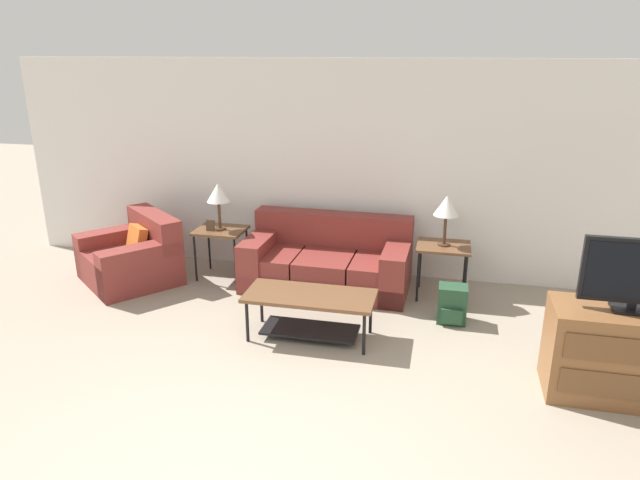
# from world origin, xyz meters

# --- Properties ---
(wall_back) EXTENTS (8.66, 0.06, 2.60)m
(wall_back) POSITION_xyz_m (0.00, 4.21, 1.30)
(wall_back) COLOR white
(wall_back) RESTS_ON ground_plane
(couch) EXTENTS (1.94, 0.99, 0.82)m
(couch) POSITION_xyz_m (-0.11, 3.65, 0.29)
(couch) COLOR maroon
(couch) RESTS_ON ground_plane
(armchair) EXTENTS (1.45, 1.43, 0.80)m
(armchair) POSITION_xyz_m (-2.45, 3.29, 0.29)
(armchair) COLOR maroon
(armchair) RESTS_ON ground_plane
(coffee_table) EXTENTS (1.25, 0.55, 0.46)m
(coffee_table) POSITION_xyz_m (-0.00, 2.34, 0.34)
(coffee_table) COLOR brown
(coffee_table) RESTS_ON ground_plane
(side_table_left) EXTENTS (0.59, 0.50, 0.62)m
(side_table_left) POSITION_xyz_m (-1.44, 3.63, 0.56)
(side_table_left) COLOR brown
(side_table_left) RESTS_ON ground_plane
(side_table_right) EXTENTS (0.59, 0.50, 0.62)m
(side_table_right) POSITION_xyz_m (1.22, 3.63, 0.56)
(side_table_right) COLOR brown
(side_table_right) RESTS_ON ground_plane
(table_lamp_left) EXTENTS (0.28, 0.28, 0.57)m
(table_lamp_left) POSITION_xyz_m (-1.44, 3.63, 1.06)
(table_lamp_left) COLOR #472D1E
(table_lamp_left) RESTS_ON side_table_left
(table_lamp_right) EXTENTS (0.28, 0.28, 0.57)m
(table_lamp_right) POSITION_xyz_m (1.22, 3.63, 1.06)
(table_lamp_right) COLOR #472D1E
(table_lamp_right) RESTS_ON side_table_right
(tv_console) EXTENTS (1.15, 0.56, 0.76)m
(tv_console) POSITION_xyz_m (2.68, 1.94, 0.38)
(tv_console) COLOR brown
(tv_console) RESTS_ON ground_plane
(television) EXTENTS (0.82, 0.20, 0.59)m
(television) POSITION_xyz_m (2.68, 1.94, 1.07)
(television) COLOR black
(television) RESTS_ON tv_console
(backpack) EXTENTS (0.29, 0.31, 0.39)m
(backpack) POSITION_xyz_m (1.35, 3.00, 0.19)
(backpack) COLOR #23472D
(backpack) RESTS_ON ground_plane
(picture_frame) EXTENTS (0.10, 0.04, 0.13)m
(picture_frame) POSITION_xyz_m (-1.53, 3.56, 0.68)
(picture_frame) COLOR #4C3828
(picture_frame) RESTS_ON side_table_left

